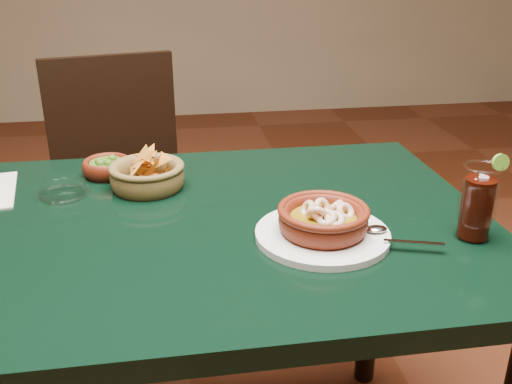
{
  "coord_description": "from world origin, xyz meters",
  "views": [
    {
      "loc": [
        -0.02,
        -1.0,
        1.24
      ],
      "look_at": [
        0.14,
        -0.02,
        0.81
      ],
      "focal_mm": 40.0,
      "sensor_mm": 36.0,
      "label": 1
    }
  ],
  "objects": [
    {
      "name": "dining_chair",
      "position": [
        -0.17,
        0.71,
        0.51
      ],
      "size": [
        0.52,
        0.52,
        0.93
      ],
      "color": "black",
      "rests_on": "ground"
    },
    {
      "name": "glass_ashtray",
      "position": [
        -0.25,
        0.16,
        0.76
      ],
      "size": [
        0.12,
        0.12,
        0.03
      ],
      "color": "white",
      "rests_on": "dining_table"
    },
    {
      "name": "chip_basket",
      "position": [
        -0.07,
        0.18,
        0.78
      ],
      "size": [
        0.2,
        0.2,
        0.11
      ],
      "color": "brown",
      "rests_on": "dining_table"
    },
    {
      "name": "shrimp_plate",
      "position": [
        0.25,
        -0.11,
        0.78
      ],
      "size": [
        0.32,
        0.25,
        0.08
      ],
      "color": "silver",
      "rests_on": "dining_table"
    },
    {
      "name": "dining_table",
      "position": [
        0.0,
        0.0,
        0.65
      ],
      "size": [
        1.2,
        0.8,
        0.75
      ],
      "color": "black",
      "rests_on": "ground"
    },
    {
      "name": "guacamole_ramekin",
      "position": [
        -0.16,
        0.27,
        0.77
      ],
      "size": [
        0.13,
        0.13,
        0.04
      ],
      "color": "#4F1509",
      "rests_on": "dining_table"
    },
    {
      "name": "cola_drink",
      "position": [
        0.52,
        -0.15,
        0.82
      ],
      "size": [
        0.14,
        0.14,
        0.16
      ],
      "color": "white",
      "rests_on": "dining_table"
    }
  ]
}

